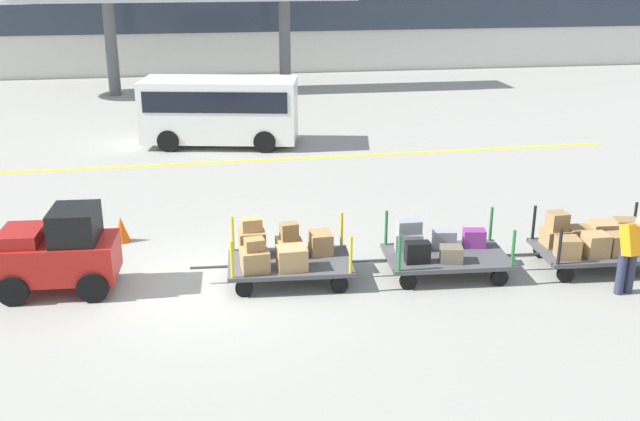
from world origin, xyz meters
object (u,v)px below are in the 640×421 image
baggage_cart_lead (282,254)px  baggage_cart_middle (440,251)px  safety_cone_near (121,229)px  baggage_cart_tail (593,242)px  shuttle_van (220,107)px  baggage_handler (632,250)px  baggage_tug (59,252)px

baggage_cart_lead → baggage_cart_middle: bearing=-3.0°
baggage_cart_middle → safety_cone_near: bearing=156.7°
baggage_cart_tail → shuttle_van: 12.91m
baggage_handler → baggage_cart_middle: bearing=154.6°
baggage_tug → safety_cone_near: size_ratio=3.92×
baggage_tug → baggage_cart_middle: 7.06m
baggage_cart_tail → shuttle_van: shuttle_van is taller
baggage_tug → baggage_handler: baggage_tug is taller
safety_cone_near → shuttle_van: bearing=73.5°
baggage_cart_lead → baggage_cart_tail: size_ratio=1.00×
baggage_handler → safety_cone_near: (-9.25, 4.12, -0.59)m
baggage_cart_tail → shuttle_van: size_ratio=0.60×
baggage_cart_lead → baggage_cart_middle: baggage_cart_lead is taller
baggage_tug → baggage_cart_lead: (4.02, -0.19, -0.21)m
baggage_tug → baggage_cart_tail: size_ratio=0.71×
baggage_cart_middle → baggage_tug: bearing=177.2°
baggage_cart_middle → safety_cone_near: baggage_cart_middle is taller
baggage_cart_middle → baggage_cart_tail: same height
shuttle_van → baggage_cart_tail: bearing=-58.0°
baggage_cart_middle → baggage_cart_tail: 3.03m
baggage_cart_lead → shuttle_van: (-0.78, 10.59, 0.69)m
baggage_tug → baggage_cart_tail: 10.09m
baggage_handler → safety_cone_near: baggage_handler is taller
baggage_cart_lead → baggage_handler: size_ratio=1.94×
baggage_handler → shuttle_van: bearing=119.3°
baggage_cart_middle → baggage_cart_tail: (3.03, -0.18, 0.06)m
safety_cone_near → baggage_cart_middle: bearing=-23.3°
baggage_tug → shuttle_van: bearing=72.7°
baggage_cart_lead → shuttle_van: bearing=94.2°
baggage_cart_middle → shuttle_van: (-3.81, 10.75, 0.77)m
baggage_tug → baggage_handler: 10.25m
baggage_cart_middle → baggage_handler: baggage_handler is taller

